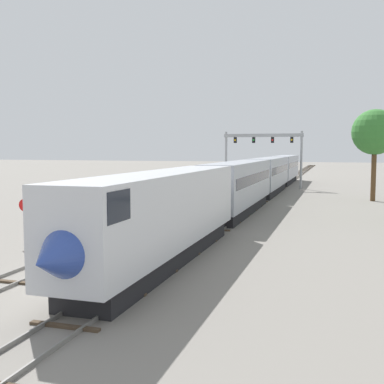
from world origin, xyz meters
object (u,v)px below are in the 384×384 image
Objects in this scene: trackside_tree_mid at (375,133)px; signal_gantry at (263,147)px; passenger_train at (258,179)px; stop_sign at (25,215)px.

signal_gantry is at bearing 135.70° from trackside_tree_mid.
passenger_train is 28.33× the size of stop_sign.
trackside_tree_mid reaches higher than stop_sign.
signal_gantry is 48.45m from stop_sign.
stop_sign is (-10.00, -28.81, -0.73)m from passenger_train.
stop_sign is at bearing -99.24° from signal_gantry.
passenger_train reaches higher than stop_sign.
stop_sign is 40.53m from trackside_tree_mid.
passenger_train is 19.30m from signal_gantry.
signal_gantry is 4.20× the size of stop_sign.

